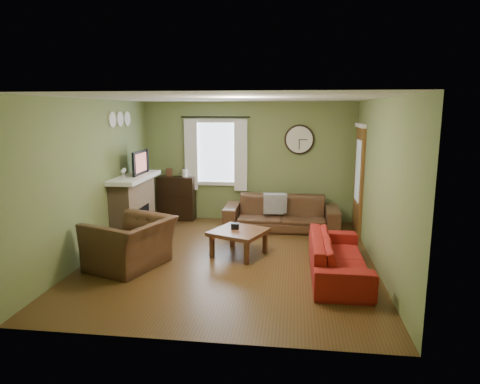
# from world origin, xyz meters

# --- Properties ---
(floor) EXTENTS (4.60, 5.20, 0.00)m
(floor) POSITION_xyz_m (0.00, 0.00, 0.00)
(floor) COLOR #4D3317
(floor) RESTS_ON ground
(ceiling) EXTENTS (4.60, 5.20, 0.00)m
(ceiling) POSITION_xyz_m (0.00, 0.00, 2.60)
(ceiling) COLOR white
(ceiling) RESTS_ON ground
(wall_left) EXTENTS (0.00, 5.20, 2.60)m
(wall_left) POSITION_xyz_m (-2.30, 0.00, 1.30)
(wall_left) COLOR olive
(wall_left) RESTS_ON ground
(wall_right) EXTENTS (0.00, 5.20, 2.60)m
(wall_right) POSITION_xyz_m (2.30, 0.00, 1.30)
(wall_right) COLOR olive
(wall_right) RESTS_ON ground
(wall_back) EXTENTS (4.60, 0.00, 2.60)m
(wall_back) POSITION_xyz_m (0.00, 2.60, 1.30)
(wall_back) COLOR olive
(wall_back) RESTS_ON ground
(wall_front) EXTENTS (4.60, 0.00, 2.60)m
(wall_front) POSITION_xyz_m (0.00, -2.60, 1.30)
(wall_front) COLOR olive
(wall_front) RESTS_ON ground
(fireplace) EXTENTS (0.40, 1.40, 1.10)m
(fireplace) POSITION_xyz_m (-2.10, 1.15, 0.55)
(fireplace) COLOR tan
(fireplace) RESTS_ON floor
(firebox) EXTENTS (0.04, 0.60, 0.55)m
(firebox) POSITION_xyz_m (-1.91, 1.15, 0.30)
(firebox) COLOR black
(firebox) RESTS_ON fireplace
(mantel) EXTENTS (0.58, 1.60, 0.08)m
(mantel) POSITION_xyz_m (-2.07, 1.15, 1.14)
(mantel) COLOR white
(mantel) RESTS_ON fireplace
(tv) EXTENTS (0.08, 0.60, 0.35)m
(tv) POSITION_xyz_m (-2.05, 1.30, 1.35)
(tv) COLOR black
(tv) RESTS_ON mantel
(tv_screen) EXTENTS (0.02, 0.62, 0.36)m
(tv_screen) POSITION_xyz_m (-1.97, 1.30, 1.41)
(tv_screen) COLOR #994C3F
(tv_screen) RESTS_ON mantel
(medallion_left) EXTENTS (0.28, 0.28, 0.03)m
(medallion_left) POSITION_xyz_m (-2.28, 0.80, 2.25)
(medallion_left) COLOR white
(medallion_left) RESTS_ON wall_left
(medallion_mid) EXTENTS (0.28, 0.28, 0.03)m
(medallion_mid) POSITION_xyz_m (-2.28, 1.15, 2.25)
(medallion_mid) COLOR white
(medallion_mid) RESTS_ON wall_left
(medallion_right) EXTENTS (0.28, 0.28, 0.03)m
(medallion_right) POSITION_xyz_m (-2.28, 1.50, 2.25)
(medallion_right) COLOR white
(medallion_right) RESTS_ON wall_left
(window_pane) EXTENTS (1.00, 0.02, 1.30)m
(window_pane) POSITION_xyz_m (-0.70, 2.58, 1.50)
(window_pane) COLOR silver
(window_pane) RESTS_ON wall_back
(curtain_rod) EXTENTS (0.03, 0.03, 1.50)m
(curtain_rod) POSITION_xyz_m (-0.70, 2.48, 2.27)
(curtain_rod) COLOR black
(curtain_rod) RESTS_ON wall_back
(curtain_left) EXTENTS (0.28, 0.04, 1.55)m
(curtain_left) POSITION_xyz_m (-1.25, 2.48, 1.45)
(curtain_left) COLOR white
(curtain_left) RESTS_ON wall_back
(curtain_right) EXTENTS (0.28, 0.04, 1.55)m
(curtain_right) POSITION_xyz_m (-0.15, 2.48, 1.45)
(curtain_right) COLOR white
(curtain_right) RESTS_ON wall_back
(wall_clock) EXTENTS (0.64, 0.06, 0.64)m
(wall_clock) POSITION_xyz_m (1.10, 2.55, 1.80)
(wall_clock) COLOR white
(wall_clock) RESTS_ON wall_back
(door) EXTENTS (0.05, 0.90, 2.10)m
(door) POSITION_xyz_m (2.27, 1.85, 1.05)
(door) COLOR brown
(door) RESTS_ON floor
(bookshelf) EXTENTS (0.82, 0.35, 0.97)m
(bookshelf) POSITION_xyz_m (-1.58, 2.41, 0.48)
(bookshelf) COLOR black
(bookshelf) RESTS_ON floor
(book) EXTENTS (0.27, 0.27, 0.02)m
(book) POSITION_xyz_m (-1.60, 2.62, 0.96)
(book) COLOR brown
(book) RESTS_ON bookshelf
(sofa_brown) EXTENTS (2.33, 0.91, 0.68)m
(sofa_brown) POSITION_xyz_m (0.77, 1.92, 0.34)
(sofa_brown) COLOR #492D1D
(sofa_brown) RESTS_ON floor
(pillow_left) EXTENTS (0.40, 0.16, 0.39)m
(pillow_left) POSITION_xyz_m (0.68, 1.86, 0.55)
(pillow_left) COLOR #9599A4
(pillow_left) RESTS_ON sofa_brown
(pillow_right) EXTENTS (0.43, 0.15, 0.42)m
(pillow_right) POSITION_xyz_m (0.61, 1.83, 0.55)
(pillow_right) COLOR #9599A4
(pillow_right) RESTS_ON sofa_brown
(sofa_red) EXTENTS (0.79, 2.02, 0.59)m
(sofa_red) POSITION_xyz_m (1.68, -0.52, 0.29)
(sofa_red) COLOR maroon
(sofa_red) RESTS_ON floor
(armchair) EXTENTS (1.38, 1.46, 0.77)m
(armchair) POSITION_xyz_m (-1.49, -0.57, 0.38)
(armchair) COLOR #492D1D
(armchair) RESTS_ON floor
(coffee_table) EXTENTS (1.07, 1.07, 0.44)m
(coffee_table) POSITION_xyz_m (0.11, 0.19, 0.22)
(coffee_table) COLOR brown
(coffee_table) RESTS_ON floor
(tissue_box) EXTENTS (0.14, 0.14, 0.10)m
(tissue_box) POSITION_xyz_m (0.03, 0.26, 0.40)
(tissue_box) COLOR black
(tissue_box) RESTS_ON coffee_table
(wine_glass_a) EXTENTS (0.07, 0.07, 0.19)m
(wine_glass_a) POSITION_xyz_m (-2.05, 0.59, 1.27)
(wine_glass_a) COLOR white
(wine_glass_a) RESTS_ON mantel
(wine_glass_b) EXTENTS (0.07, 0.07, 0.21)m
(wine_glass_b) POSITION_xyz_m (-2.05, 0.66, 1.28)
(wine_glass_b) COLOR white
(wine_glass_b) RESTS_ON mantel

